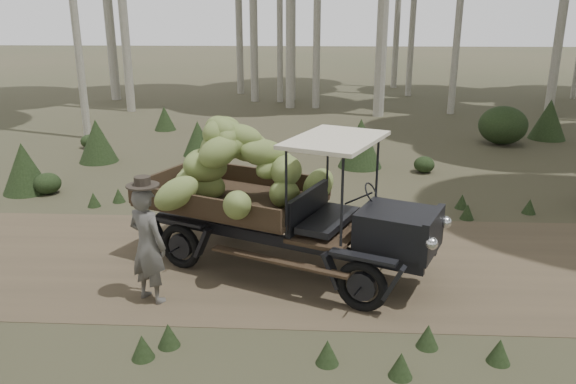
# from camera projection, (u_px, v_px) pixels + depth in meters

# --- Properties ---
(ground) EXTENTS (120.00, 120.00, 0.00)m
(ground) POSITION_uv_depth(u_px,v_px,m) (358.00, 264.00, 8.89)
(ground) COLOR #473D2B
(ground) RESTS_ON ground
(dirt_track) EXTENTS (70.00, 4.00, 0.01)m
(dirt_track) POSITION_uv_depth(u_px,v_px,m) (358.00, 264.00, 8.89)
(dirt_track) COLOR brown
(dirt_track) RESTS_ON ground
(banana_truck) EXTENTS (4.84, 3.25, 2.31)m
(banana_truck) POSITION_uv_depth(u_px,v_px,m) (260.00, 181.00, 8.58)
(banana_truck) COLOR black
(banana_truck) RESTS_ON ground
(farmer) EXTENTS (0.71, 0.63, 1.78)m
(farmer) POSITION_uv_depth(u_px,v_px,m) (148.00, 244.00, 7.54)
(farmer) COLOR #54514C
(farmer) RESTS_ON ground
(undergrowth) EXTENTS (20.80, 23.12, 1.39)m
(undergrowth) POSITION_uv_depth(u_px,v_px,m) (349.00, 266.00, 7.60)
(undergrowth) COLOR #233319
(undergrowth) RESTS_ON ground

